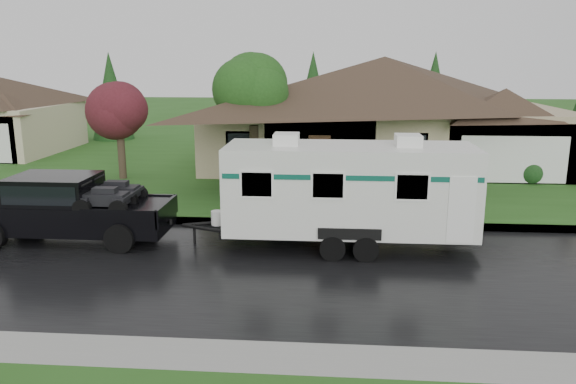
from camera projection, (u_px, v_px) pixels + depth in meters
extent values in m
plane|color=#26531A|center=(353.00, 248.00, 17.02)|extent=(140.00, 140.00, 0.00)
cube|color=black|center=(355.00, 272.00, 15.08)|extent=(140.00, 8.00, 0.01)
cube|color=gray|center=(350.00, 224.00, 19.19)|extent=(140.00, 0.50, 0.15)
cube|color=#26531A|center=(344.00, 160.00, 31.56)|extent=(140.00, 26.00, 0.15)
cube|color=tan|center=(382.00, 135.00, 30.08)|extent=(18.00, 10.00, 3.00)
pyramid|color=#38261E|center=(385.00, 56.00, 29.14)|extent=(19.44, 10.80, 2.60)
cube|color=tan|center=(501.00, 147.00, 26.79)|extent=(5.76, 4.00, 2.70)
cube|color=#BEB08D|center=(8.00, 135.00, 31.73)|extent=(3.20, 4.00, 2.52)
cylinder|color=#382B1E|center=(254.00, 154.00, 25.17)|extent=(0.41, 0.41, 2.58)
sphere|color=#275A1D|center=(253.00, 90.00, 24.52)|extent=(3.56, 3.56, 3.56)
cylinder|color=#382B1E|center=(122.00, 158.00, 26.14)|extent=(0.35, 0.35, 1.95)
sphere|color=#5A1C24|center=(119.00, 112.00, 25.65)|extent=(2.69, 2.69, 2.69)
sphere|color=#143814|center=(254.00, 168.00, 26.22)|extent=(1.00, 1.00, 1.00)
sphere|color=#143814|center=(344.00, 169.00, 25.90)|extent=(1.00, 1.00, 1.00)
sphere|color=#143814|center=(436.00, 170.00, 25.59)|extent=(1.00, 1.00, 1.00)
sphere|color=#143814|center=(531.00, 172.00, 25.27)|extent=(1.00, 1.00, 1.00)
cube|color=black|center=(70.00, 215.00, 17.57)|extent=(6.25, 2.08, 0.90)
cube|color=black|center=(54.00, 190.00, 17.42)|extent=(2.50, 1.96, 0.94)
cube|color=black|center=(54.00, 189.00, 17.40)|extent=(2.29, 2.00, 0.57)
cube|color=black|center=(131.00, 210.00, 17.37)|extent=(2.29, 1.98, 0.06)
cylinder|color=black|center=(27.00, 217.00, 18.79)|extent=(0.87, 0.33, 0.87)
cylinder|color=black|center=(120.00, 238.00, 16.51)|extent=(0.87, 0.33, 0.87)
cylinder|color=black|center=(143.00, 219.00, 18.49)|extent=(0.87, 0.33, 0.87)
cube|color=silver|center=(349.00, 188.00, 16.67)|extent=(7.29, 2.50, 2.55)
cube|color=black|center=(348.00, 234.00, 17.00)|extent=(7.71, 1.25, 0.15)
cube|color=#0B4F3E|center=(350.00, 169.00, 16.54)|extent=(7.14, 2.52, 0.15)
cube|color=white|center=(286.00, 139.00, 16.48)|extent=(0.73, 0.83, 0.33)
cube|color=white|center=(408.00, 140.00, 16.21)|extent=(0.73, 0.83, 0.33)
cylinder|color=black|center=(332.00, 248.00, 15.85)|extent=(0.73, 0.25, 0.73)
cylinder|color=black|center=(333.00, 224.00, 18.24)|extent=(0.73, 0.25, 0.73)
cylinder|color=black|center=(366.00, 249.00, 15.78)|extent=(0.73, 0.25, 0.73)
cylinder|color=black|center=(361.00, 224.00, 18.17)|extent=(0.73, 0.25, 0.73)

